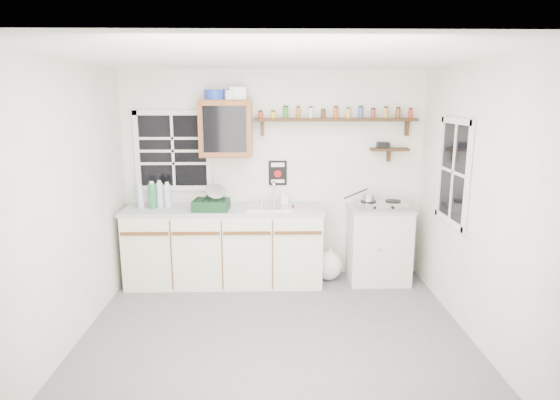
% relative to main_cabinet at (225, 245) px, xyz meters
% --- Properties ---
extents(room, '(3.64, 3.24, 2.54)m').
position_rel_main_cabinet_xyz_m(room, '(0.58, -1.30, 0.79)').
color(room, '#58575A').
rests_on(room, ground).
extents(main_cabinet, '(2.31, 0.63, 0.92)m').
position_rel_main_cabinet_xyz_m(main_cabinet, '(0.00, 0.00, 0.00)').
color(main_cabinet, beige).
rests_on(main_cabinet, floor).
extents(right_cabinet, '(0.73, 0.57, 0.91)m').
position_rel_main_cabinet_xyz_m(right_cabinet, '(1.83, 0.03, -0.01)').
color(right_cabinet, beige).
rests_on(right_cabinet, floor).
extents(sink, '(0.52, 0.44, 0.29)m').
position_rel_main_cabinet_xyz_m(sink, '(0.54, 0.01, 0.47)').
color(sink, '#B9B8BD').
rests_on(sink, main_cabinet).
extents(upper_cabinet, '(0.60, 0.32, 0.65)m').
position_rel_main_cabinet_xyz_m(upper_cabinet, '(0.03, 0.14, 1.36)').
color(upper_cabinet, brown).
rests_on(upper_cabinet, wall_back).
extents(upper_cabinet_clutter, '(0.48, 0.24, 0.14)m').
position_rel_main_cabinet_xyz_m(upper_cabinet_clutter, '(0.03, 0.14, 1.75)').
color(upper_cabinet_clutter, '#173097').
rests_on(upper_cabinet_clutter, upper_cabinet).
extents(spice_shelf, '(1.91, 0.18, 0.35)m').
position_rel_main_cabinet_xyz_m(spice_shelf, '(1.32, 0.21, 1.47)').
color(spice_shelf, black).
rests_on(spice_shelf, wall_back).
extents(secondary_shelf, '(0.45, 0.16, 0.24)m').
position_rel_main_cabinet_xyz_m(secondary_shelf, '(1.94, 0.22, 1.12)').
color(secondary_shelf, black).
rests_on(secondary_shelf, wall_back).
extents(warning_sign, '(0.22, 0.02, 0.30)m').
position_rel_main_cabinet_xyz_m(warning_sign, '(0.63, 0.29, 0.82)').
color(warning_sign, black).
rests_on(warning_sign, wall_back).
extents(window_back, '(0.93, 0.03, 0.98)m').
position_rel_main_cabinet_xyz_m(window_back, '(-0.62, 0.29, 1.09)').
color(window_back, black).
rests_on(window_back, wall_back).
extents(window_right, '(0.03, 0.78, 1.08)m').
position_rel_main_cabinet_xyz_m(window_right, '(2.37, -0.75, 0.99)').
color(window_right, black).
rests_on(window_right, wall_back).
extents(water_bottles, '(0.38, 0.13, 0.32)m').
position_rel_main_cabinet_xyz_m(water_bottles, '(-0.79, 0.01, 0.60)').
color(water_bottles, '#A5B8C1').
rests_on(water_bottles, main_cabinet).
extents(dish_rack, '(0.42, 0.33, 0.30)m').
position_rel_main_cabinet_xyz_m(dish_rack, '(-0.11, -0.11, 0.55)').
color(dish_rack, black).
rests_on(dish_rack, main_cabinet).
extents(soap_bottle, '(0.10, 0.11, 0.19)m').
position_rel_main_cabinet_xyz_m(soap_bottle, '(0.70, 0.11, 0.55)').
color(soap_bottle, white).
rests_on(soap_bottle, main_cabinet).
extents(rag, '(0.13, 0.11, 0.02)m').
position_rel_main_cabinet_xyz_m(rag, '(0.75, 0.01, 0.47)').
color(rag, maroon).
rests_on(rag, main_cabinet).
extents(hotplate, '(0.60, 0.34, 0.08)m').
position_rel_main_cabinet_xyz_m(hotplate, '(1.84, 0.01, 0.49)').
color(hotplate, '#B9B8BD').
rests_on(hotplate, right_cabinet).
extents(saucepan, '(0.35, 0.18, 0.15)m').
position_rel_main_cabinet_xyz_m(saucepan, '(1.68, 0.01, 0.57)').
color(saucepan, '#B9B8BD').
rests_on(saucepan, hotplate).
extents(trash_bag, '(0.38, 0.34, 0.43)m').
position_rel_main_cabinet_xyz_m(trash_bag, '(1.24, 0.05, -0.28)').
color(trash_bag, white).
rests_on(trash_bag, floor).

